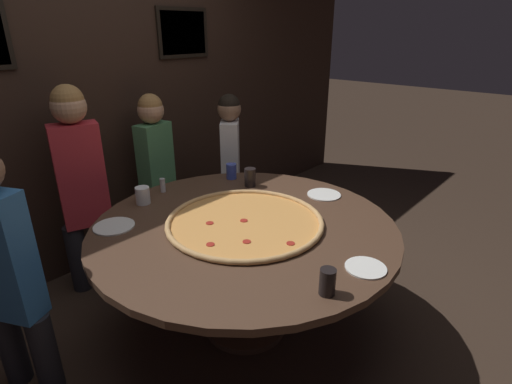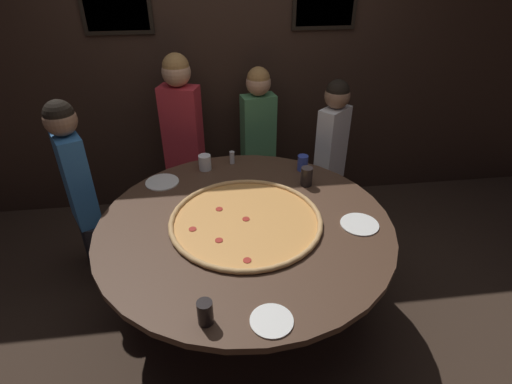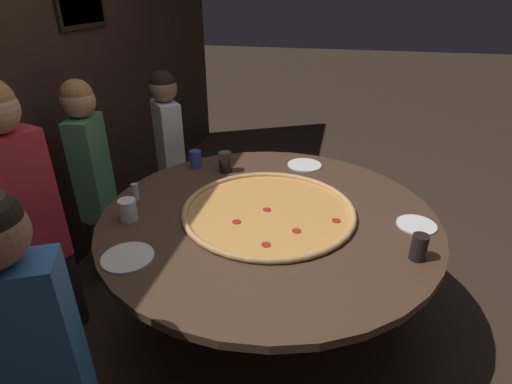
{
  "view_description": "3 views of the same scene",
  "coord_description": "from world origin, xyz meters",
  "px_view_note": "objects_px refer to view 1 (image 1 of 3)",
  "views": [
    {
      "loc": [
        -1.5,
        -1.42,
        1.79
      ],
      "look_at": [
        0.1,
        -0.01,
        0.91
      ],
      "focal_mm": 28.0,
      "sensor_mm": 36.0,
      "label": 1
    },
    {
      "loc": [
        -0.18,
        -1.91,
        2.16
      ],
      "look_at": [
        0.07,
        -0.01,
        0.95
      ],
      "focal_mm": 28.0,
      "sensor_mm": 36.0,
      "label": 2
    },
    {
      "loc": [
        -1.79,
        -0.34,
        1.8
      ],
      "look_at": [
        0.07,
        0.08,
        0.82
      ],
      "focal_mm": 28.0,
      "sensor_mm": 36.0,
      "label": 3
    }
  ],
  "objects_px": {
    "dining_table": "(244,241)",
    "drink_cup_near_left": "(143,195)",
    "white_plate_left_side": "(324,195)",
    "white_plate_beside_cup": "(366,268)",
    "drink_cup_near_right": "(250,177)",
    "white_plate_near_front": "(114,226)",
    "diner_side_left": "(230,160)",
    "drink_cup_centre_back": "(231,171)",
    "diner_centre_back": "(82,180)",
    "diner_far_right": "(156,167)",
    "drink_cup_far_right": "(327,282)",
    "condiment_shaker": "(163,185)",
    "giant_pizza": "(245,221)",
    "diner_far_left": "(4,262)"
  },
  "relations": [
    {
      "from": "giant_pizza",
      "to": "dining_table",
      "type": "bearing_deg",
      "value": -179.76
    },
    {
      "from": "dining_table",
      "to": "condiment_shaker",
      "type": "distance_m",
      "value": 0.77
    },
    {
      "from": "drink_cup_centre_back",
      "to": "diner_far_left",
      "type": "xyz_separation_m",
      "value": [
        -1.57,
        -0.04,
        -0.03
      ]
    },
    {
      "from": "dining_table",
      "to": "diner_centre_back",
      "type": "distance_m",
      "value": 1.23
    },
    {
      "from": "dining_table",
      "to": "drink_cup_near_right",
      "type": "xyz_separation_m",
      "value": [
        0.46,
        0.37,
        0.18
      ]
    },
    {
      "from": "diner_far_right",
      "to": "white_plate_beside_cup",
      "type": "bearing_deg",
      "value": 72.8
    },
    {
      "from": "dining_table",
      "to": "drink_cup_near_right",
      "type": "distance_m",
      "value": 0.62
    },
    {
      "from": "drink_cup_far_right",
      "to": "white_plate_left_side",
      "type": "distance_m",
      "value": 1.09
    },
    {
      "from": "white_plate_beside_cup",
      "to": "dining_table",
      "type": "bearing_deg",
      "value": 93.06
    },
    {
      "from": "drink_cup_far_right",
      "to": "condiment_shaker",
      "type": "distance_m",
      "value": 1.48
    },
    {
      "from": "dining_table",
      "to": "giant_pizza",
      "type": "relative_size",
      "value": 1.92
    },
    {
      "from": "drink_cup_centre_back",
      "to": "diner_centre_back",
      "type": "relative_size",
      "value": 0.08
    },
    {
      "from": "drink_cup_far_right",
      "to": "giant_pizza",
      "type": "bearing_deg",
      "value": 70.51
    },
    {
      "from": "white_plate_left_side",
      "to": "diner_far_right",
      "type": "bearing_deg",
      "value": 108.26
    },
    {
      "from": "white_plate_beside_cup",
      "to": "drink_cup_far_right",
      "type": "bearing_deg",
      "value": 173.13
    },
    {
      "from": "giant_pizza",
      "to": "drink_cup_near_right",
      "type": "distance_m",
      "value": 0.59
    },
    {
      "from": "diner_centre_back",
      "to": "drink_cup_far_right",
      "type": "bearing_deg",
      "value": 113.1
    },
    {
      "from": "drink_cup_far_right",
      "to": "condiment_shaker",
      "type": "xyz_separation_m",
      "value": [
        0.23,
        1.46,
        -0.01
      ]
    },
    {
      "from": "drink_cup_far_right",
      "to": "condiment_shaker",
      "type": "bearing_deg",
      "value": 81.09
    },
    {
      "from": "dining_table",
      "to": "drink_cup_near_left",
      "type": "height_order",
      "value": "drink_cup_near_left"
    },
    {
      "from": "drink_cup_near_right",
      "to": "diner_far_right",
      "type": "relative_size",
      "value": 0.1
    },
    {
      "from": "drink_cup_centre_back",
      "to": "diner_centre_back",
      "type": "height_order",
      "value": "diner_centre_back"
    },
    {
      "from": "drink_cup_centre_back",
      "to": "white_plate_near_front",
      "type": "relative_size",
      "value": 0.5
    },
    {
      "from": "diner_far_right",
      "to": "white_plate_left_side",
      "type": "bearing_deg",
      "value": 96.92
    },
    {
      "from": "giant_pizza",
      "to": "condiment_shaker",
      "type": "height_order",
      "value": "condiment_shaker"
    },
    {
      "from": "diner_side_left",
      "to": "diner_far_left",
      "type": "xyz_separation_m",
      "value": [
        -1.88,
        -0.37,
        0.03
      ]
    },
    {
      "from": "white_plate_left_side",
      "to": "giant_pizza",
      "type": "bearing_deg",
      "value": 170.21
    },
    {
      "from": "drink_cup_near_left",
      "to": "white_plate_near_front",
      "type": "xyz_separation_m",
      "value": [
        -0.3,
        -0.16,
        -0.05
      ]
    },
    {
      "from": "giant_pizza",
      "to": "drink_cup_centre_back",
      "type": "relative_size",
      "value": 7.98
    },
    {
      "from": "white_plate_left_side",
      "to": "white_plate_beside_cup",
      "type": "distance_m",
      "value": 0.89
    },
    {
      "from": "dining_table",
      "to": "drink_cup_centre_back",
      "type": "bearing_deg",
      "value": 50.36
    },
    {
      "from": "diner_side_left",
      "to": "diner_centre_back",
      "type": "bearing_deg",
      "value": -52.61
    },
    {
      "from": "white_plate_near_front",
      "to": "diner_side_left",
      "type": "relative_size",
      "value": 0.18
    },
    {
      "from": "drink_cup_far_right",
      "to": "drink_cup_near_left",
      "type": "bearing_deg",
      "value": 88.93
    },
    {
      "from": "condiment_shaker",
      "to": "diner_centre_back",
      "type": "xyz_separation_m",
      "value": [
        -0.37,
        0.4,
        0.04
      ]
    },
    {
      "from": "drink_cup_far_right",
      "to": "white_plate_near_front",
      "type": "xyz_separation_m",
      "value": [
        -0.28,
        1.24,
        -0.06
      ]
    },
    {
      "from": "white_plate_beside_cup",
      "to": "diner_centre_back",
      "type": "xyz_separation_m",
      "value": [
        -0.43,
        1.9,
        0.09
      ]
    },
    {
      "from": "drink_cup_centre_back",
      "to": "white_plate_near_front",
      "type": "bearing_deg",
      "value": -176.88
    },
    {
      "from": "white_plate_near_front",
      "to": "diner_far_left",
      "type": "relative_size",
      "value": 0.17
    },
    {
      "from": "dining_table",
      "to": "condiment_shaker",
      "type": "bearing_deg",
      "value": 91.33
    },
    {
      "from": "dining_table",
      "to": "condiment_shaker",
      "type": "height_order",
      "value": "condiment_shaker"
    },
    {
      "from": "white_plate_near_front",
      "to": "white_plate_beside_cup",
      "type": "xyz_separation_m",
      "value": [
        0.56,
        -1.28,
        0.0
      ]
    },
    {
      "from": "drink_cup_far_right",
      "to": "diner_far_right",
      "type": "bearing_deg",
      "value": 75.68
    },
    {
      "from": "giant_pizza",
      "to": "white_plate_beside_cup",
      "type": "distance_m",
      "value": 0.75
    },
    {
      "from": "diner_side_left",
      "to": "diner_far_left",
      "type": "distance_m",
      "value": 1.92
    },
    {
      "from": "condiment_shaker",
      "to": "diner_far_right",
      "type": "bearing_deg",
      "value": 59.69
    },
    {
      "from": "drink_cup_near_left",
      "to": "diner_far_right",
      "type": "distance_m",
      "value": 0.68
    },
    {
      "from": "drink_cup_far_right",
      "to": "diner_far_left",
      "type": "relative_size",
      "value": 0.09
    },
    {
      "from": "white_plate_beside_cup",
      "to": "diner_far_right",
      "type": "height_order",
      "value": "diner_far_right"
    },
    {
      "from": "drink_cup_centre_back",
      "to": "diner_centre_back",
      "type": "distance_m",
      "value": 1.04
    }
  ]
}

